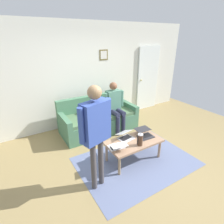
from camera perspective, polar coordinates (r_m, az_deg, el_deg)
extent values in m
plane|color=olive|center=(3.75, 5.70, -15.48)|extent=(7.68, 7.68, 0.00)
cube|color=slate|center=(3.77, 7.64, -15.26)|extent=(2.24, 1.59, 0.01)
cube|color=silver|center=(4.96, -9.31, 11.36)|extent=(7.04, 0.10, 2.70)
cube|color=brown|center=(5.10, -2.69, 17.70)|extent=(0.25, 0.02, 0.28)
cube|color=silver|center=(5.09, -2.64, 17.69)|extent=(0.19, 0.00, 0.21)
cube|color=white|center=(6.15, 11.28, 10.36)|extent=(0.82, 0.05, 2.05)
sphere|color=tan|center=(5.92, 9.26, 9.96)|extent=(0.06, 0.06, 0.06)
cube|color=#467455|center=(4.74, -4.11, -3.57)|extent=(1.94, 0.87, 0.42)
cube|color=#4C6D49|center=(4.62, -4.08, -0.89)|extent=(1.70, 0.79, 0.08)
cube|color=#467455|center=(4.87, -6.25, 2.73)|extent=(1.94, 0.14, 0.46)
cube|color=#467455|center=(5.06, 5.00, 1.99)|extent=(0.12, 0.87, 0.20)
cube|color=#467455|center=(4.31, -15.04, -2.60)|extent=(0.12, 0.87, 0.20)
cube|color=#9E785C|center=(3.60, 6.98, -9.37)|extent=(1.10, 0.58, 0.04)
cylinder|color=#9A775A|center=(3.86, 14.84, -11.34)|extent=(0.05, 0.05, 0.39)
cylinder|color=#957A56|center=(3.34, 2.35, -16.72)|extent=(0.05, 0.05, 0.39)
cylinder|color=#9F6F52|center=(4.13, 10.31, -8.44)|extent=(0.05, 0.05, 0.39)
cylinder|color=gray|center=(3.64, -1.73, -12.79)|extent=(0.05, 0.05, 0.39)
cube|color=silver|center=(3.64, 4.51, -8.37)|extent=(0.33, 0.29, 0.01)
cube|color=black|center=(3.65, 4.29, -8.15)|extent=(0.27, 0.18, 0.00)
cube|color=silver|center=(3.63, 3.75, -6.46)|extent=(0.33, 0.26, 0.10)
cube|color=white|center=(3.63, 3.78, -6.48)|extent=(0.29, 0.23, 0.09)
cube|color=#28282D|center=(3.75, 10.66, -7.67)|extent=(0.32, 0.25, 0.01)
cube|color=black|center=(3.76, 10.49, -7.45)|extent=(0.27, 0.15, 0.00)
cube|color=#28282D|center=(3.78, 9.67, -5.37)|extent=(0.32, 0.24, 0.01)
cube|color=#2F1B2F|center=(3.77, 9.70, -5.39)|extent=(0.29, 0.21, 0.01)
cube|color=silver|center=(3.38, 1.44, -11.00)|extent=(0.32, 0.25, 0.01)
cube|color=black|center=(3.36, 1.55, -11.03)|extent=(0.26, 0.16, 0.00)
cube|color=silver|center=(3.24, 2.25, -10.50)|extent=(0.32, 0.24, 0.02)
cube|color=#AAD8E0|center=(3.24, 2.23, -10.48)|extent=(0.29, 0.21, 0.02)
cylinder|color=#4C3323|center=(3.42, 8.96, -8.79)|extent=(0.10, 0.10, 0.22)
cylinder|color=#B7B7BC|center=(3.36, 9.08, -7.09)|extent=(0.10, 0.10, 0.02)
sphere|color=#B2B2B7|center=(3.35, 9.10, -6.75)|extent=(0.03, 0.03, 0.03)
cube|color=black|center=(3.38, 8.11, -8.96)|extent=(0.01, 0.01, 0.15)
cylinder|color=#423E41|center=(2.95, -5.87, -16.84)|extent=(0.09, 0.09, 0.88)
cylinder|color=#423E41|center=(3.03, -3.54, -15.50)|extent=(0.09, 0.09, 0.88)
cube|color=#324A9D|center=(2.59, -5.22, -3.17)|extent=(0.47, 0.30, 0.62)
cylinder|color=#324A9D|center=(2.43, -9.83, -4.44)|extent=(0.10, 0.10, 0.53)
cylinder|color=#324A9D|center=(2.73, -1.18, -0.86)|extent=(0.10, 0.10, 0.53)
sphere|color=#93714D|center=(2.43, -5.59, 6.23)|extent=(0.20, 0.20, 0.20)
cylinder|color=#282A40|center=(4.58, 3.65, -3.99)|extent=(0.10, 0.10, 0.50)
cylinder|color=#282A40|center=(4.49, 1.86, -4.51)|extent=(0.10, 0.10, 0.50)
cylinder|color=#282A40|center=(4.59, 2.46, 0.22)|extent=(0.12, 0.40, 0.12)
cylinder|color=#282A40|center=(4.50, 0.66, -0.22)|extent=(0.12, 0.40, 0.12)
cube|color=#4F816C|center=(4.59, 0.38, 3.74)|extent=(0.37, 0.20, 0.52)
cylinder|color=#4F816C|center=(4.67, 3.19, 4.36)|extent=(0.08, 0.08, 0.42)
cylinder|color=#4F816C|center=(4.43, -1.89, 3.35)|extent=(0.08, 0.08, 0.42)
sphere|color=brown|center=(4.48, 0.40, 8.27)|extent=(0.19, 0.19, 0.19)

